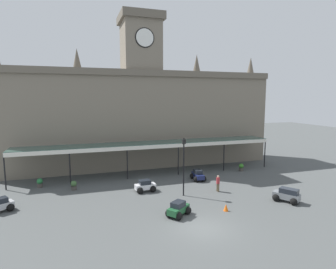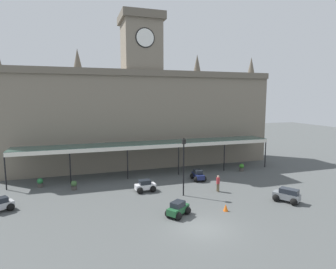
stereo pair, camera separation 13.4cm
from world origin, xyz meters
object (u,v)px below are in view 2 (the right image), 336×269
car_grey_estate (287,196)px  traffic_cone (226,208)px  car_navy_sedan (198,176)px  pedestrian_beside_cars (218,183)px  victorian_lamppost (184,161)px  car_green_sedan (178,210)px  car_silver_sedan (0,206)px  planter_forecourt_centre (242,167)px  car_white_sedan (145,187)px  planter_near_kerb (74,185)px  planter_by_canopy (40,183)px

car_grey_estate → traffic_cone: (-6.29, -0.13, -0.26)m
car_navy_sedan → pedestrian_beside_cars: 4.27m
victorian_lamppost → car_green_sedan: bearing=-116.1°
car_silver_sedan → planter_forecourt_centre: size_ratio=2.34×
car_silver_sedan → car_green_sedan: bearing=-20.8°
car_white_sedan → car_green_sedan: same height
car_navy_sedan → planter_near_kerb: 13.53m
car_navy_sedan → victorian_lamppost: (-3.43, -4.28, 2.94)m
car_navy_sedan → traffic_cone: size_ratio=3.45×
car_white_sedan → planter_forecourt_centre: (13.60, 3.93, -0.01)m
car_navy_sedan → victorian_lamppost: size_ratio=0.37×
planter_forecourt_centre → planter_by_canopy: size_ratio=1.00×
pedestrian_beside_cars → victorian_lamppost: 4.50m
planter_forecourt_centre → planter_by_canopy: same height
car_silver_sedan → car_white_sedan: bearing=5.8°
car_navy_sedan → planter_near_kerb: car_navy_sedan is taller
traffic_cone → planter_by_canopy: size_ratio=0.64×
car_navy_sedan → victorian_lamppost: bearing=-128.7°
car_white_sedan → planter_near_kerb: 7.37m
car_silver_sedan → planter_forecourt_centre: 26.72m
planter_near_kerb → planter_by_canopy: bearing=149.9°
car_silver_sedan → victorian_lamppost: bearing=-3.7°
car_navy_sedan → planter_by_canopy: car_navy_sedan is taller
car_silver_sedan → pedestrian_beside_cars: bearing=-2.9°
planter_forecourt_centre → car_navy_sedan: bearing=-164.3°
car_navy_sedan → car_silver_sedan: bearing=-170.4°
car_green_sedan → car_navy_sedan: same height
car_grey_estate → planter_by_canopy: car_grey_estate is taller
car_silver_sedan → car_grey_estate: size_ratio=0.92×
car_silver_sedan → pedestrian_beside_cars: pedestrian_beside_cars is taller
car_green_sedan → pedestrian_beside_cars: size_ratio=1.35×
car_green_sedan → pedestrian_beside_cars: bearing=36.2°
traffic_cone → car_white_sedan: bearing=127.7°
car_white_sedan → car_grey_estate: car_grey_estate is taller
car_white_sedan → planter_near_kerb: car_white_sedan is taller
car_silver_sedan → planter_by_canopy: bearing=68.5°
traffic_cone → planter_by_canopy: 19.35m
traffic_cone → planter_by_canopy: (-15.53, 11.53, 0.18)m
victorian_lamppost → planter_near_kerb: victorian_lamppost is taller
pedestrian_beside_cars → car_silver_sedan: bearing=177.1°
car_grey_estate → victorian_lamppost: (-8.33, 4.40, 2.88)m
car_navy_sedan → victorian_lamppost: victorian_lamppost is taller
planter_forecourt_centre → planter_by_canopy: (-23.86, 0.77, 0.00)m
planter_forecourt_centre → car_green_sedan: bearing=-140.0°
car_green_sedan → planter_near_kerb: car_green_sedan is taller
traffic_cone → planter_near_kerb: 15.44m
car_green_sedan → planter_by_canopy: 16.00m
planter_by_canopy → planter_near_kerb: (3.41, -1.97, 0.00)m
planter_by_canopy → pedestrian_beside_cars: bearing=-22.0°
planter_by_canopy → planter_near_kerb: size_ratio=1.00×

